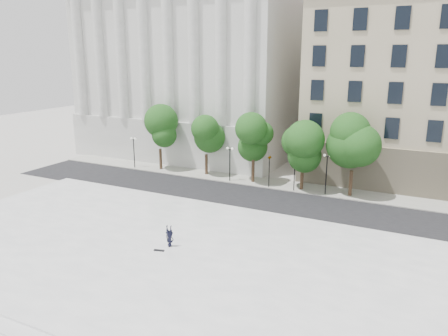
% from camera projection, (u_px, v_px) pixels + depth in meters
% --- Properties ---
extents(ground, '(160.00, 160.00, 0.00)m').
position_uv_depth(ground, '(150.00, 275.00, 29.49)').
color(ground, '#B8B5AE').
rests_on(ground, ground).
extents(plaza, '(44.00, 22.00, 0.45)m').
position_uv_depth(plaza, '(174.00, 255.00, 32.03)').
color(plaza, white).
rests_on(plaza, ground).
extents(street, '(60.00, 8.00, 0.02)m').
position_uv_depth(street, '(253.00, 199.00, 45.06)').
color(street, black).
rests_on(street, ground).
extents(far_sidewalk, '(60.00, 4.00, 0.12)m').
position_uv_depth(far_sidewalk, '(274.00, 183.00, 50.24)').
color(far_sidewalk, '#B3B1A6').
rests_on(far_sidewalk, ground).
extents(building_west, '(31.50, 27.65, 25.60)m').
position_uv_depth(building_west, '(205.00, 65.00, 66.96)').
color(building_west, silver).
rests_on(building_west, ground).
extents(traffic_light_west, '(0.37, 1.72, 4.19)m').
position_uv_depth(traffic_light_west, '(270.00, 156.00, 47.83)').
color(traffic_light_west, black).
rests_on(traffic_light_west, ground).
extents(traffic_light_east, '(0.95, 1.66, 4.16)m').
position_uv_depth(traffic_light_east, '(295.00, 159.00, 46.59)').
color(traffic_light_east, black).
rests_on(traffic_light_east, ground).
extents(person_lying, '(0.96, 1.78, 0.46)m').
position_uv_depth(person_lying, '(170.00, 244.00, 32.82)').
color(person_lying, black).
rests_on(person_lying, plaza).
extents(skateboard, '(0.81, 0.40, 0.08)m').
position_uv_depth(skateboard, '(159.00, 250.00, 32.15)').
color(skateboard, black).
rests_on(skateboard, plaza).
extents(street_trees, '(40.40, 4.78, 7.72)m').
position_uv_depth(street_trees, '(290.00, 142.00, 47.66)').
color(street_trees, '#382619').
rests_on(street_trees, ground).
extents(lamp_posts, '(38.05, 0.28, 4.46)m').
position_uv_depth(lamp_posts, '(273.00, 162.00, 48.17)').
color(lamp_posts, black).
rests_on(lamp_posts, ground).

